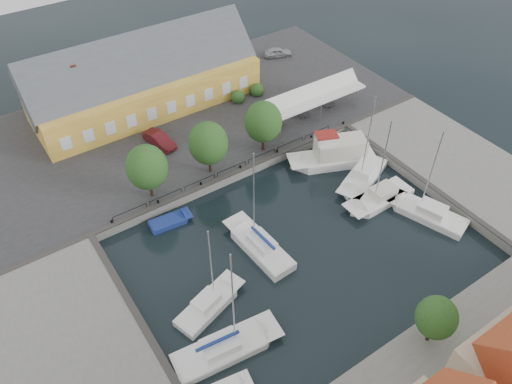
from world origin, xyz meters
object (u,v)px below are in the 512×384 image
(car_red, at_px, (159,140))
(car_silver, at_px, (278,52))
(east_boat_a, at_px, (363,177))
(launch_nw, at_px, (170,222))
(east_boat_b, at_px, (379,199))
(west_boat_c, at_px, (209,306))
(tent_canopy, at_px, (312,96))
(center_sailboat, at_px, (259,247))
(trawler, at_px, (335,156))
(west_boat_d, at_px, (225,349))
(east_boat_c, at_px, (427,214))
(warehouse, at_px, (139,82))

(car_red, bearing_deg, car_silver, 9.10)
(car_silver, xyz_separation_m, east_boat_a, (-7.53, -26.71, -1.43))
(east_boat_a, bearing_deg, launch_nw, 164.23)
(east_boat_b, height_order, west_boat_c, east_boat_b)
(tent_canopy, height_order, east_boat_b, east_boat_b)
(center_sailboat, bearing_deg, west_boat_c, -157.80)
(tent_canopy, xyz_separation_m, trawler, (-2.81, -8.05, -2.67))
(west_boat_c, xyz_separation_m, launch_nw, (1.75, 10.96, -0.17))
(west_boat_d, relative_size, launch_nw, 2.67)
(trawler, height_order, east_boat_b, east_boat_b)
(tent_canopy, bearing_deg, car_silver, 69.64)
(car_silver, distance_m, trawler, 24.24)
(car_red, height_order, west_boat_c, west_boat_c)
(car_red, height_order, east_boat_c, east_boat_c)
(warehouse, xyz_separation_m, east_boat_c, (16.03, -33.79, -4.17))
(east_boat_c, bearing_deg, launch_nw, 148.25)
(east_boat_b, xyz_separation_m, launch_nw, (-19.88, 9.46, -0.17))
(west_boat_c, relative_size, west_boat_d, 0.80)
(launch_nw, bearing_deg, center_sailboat, -55.31)
(center_sailboat, height_order, east_boat_a, center_sailboat)
(east_boat_a, bearing_deg, trawler, 100.71)
(center_sailboat, bearing_deg, launch_nw, 124.69)
(car_silver, bearing_deg, warehouse, 113.04)
(tent_canopy, xyz_separation_m, car_red, (-18.51, 4.94, -1.93))
(west_boat_d, bearing_deg, east_boat_b, 14.39)
(east_boat_c, xyz_separation_m, west_boat_c, (-24.07, 2.86, 0.00))
(car_red, xyz_separation_m, trawler, (15.70, -12.99, -0.73))
(car_silver, relative_size, launch_nw, 0.89)
(tent_canopy, height_order, west_boat_c, west_boat_c)
(warehouse, distance_m, launch_nw, 21.39)
(tent_canopy, relative_size, east_boat_a, 1.20)
(west_boat_d, bearing_deg, car_red, 74.81)
(east_boat_b, bearing_deg, car_silver, 74.37)
(east_boat_c, bearing_deg, west_boat_d, -176.69)
(car_red, xyz_separation_m, launch_nw, (-4.38, -11.06, -1.66))
(tent_canopy, distance_m, east_boat_b, 16.23)
(car_red, relative_size, east_boat_b, 0.41)
(east_boat_b, bearing_deg, trawler, 88.48)
(warehouse, height_order, east_boat_b, warehouse)
(east_boat_c, distance_m, launch_nw, 26.25)
(car_red, distance_m, west_boat_d, 27.32)
(trawler, xyz_separation_m, east_boat_c, (2.24, -11.88, -0.76))
(car_silver, height_order, east_boat_c, east_boat_c)
(warehouse, height_order, center_sailboat, center_sailboat)
(west_boat_c, xyz_separation_m, west_boat_d, (-1.01, -4.31, 0.01))
(east_boat_b, bearing_deg, tent_canopy, 79.06)
(warehouse, height_order, trawler, warehouse)
(car_silver, xyz_separation_m, trawler, (-8.27, -22.77, -0.67))
(car_red, height_order, center_sailboat, center_sailboat)
(center_sailboat, relative_size, launch_nw, 2.61)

